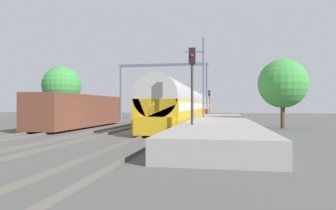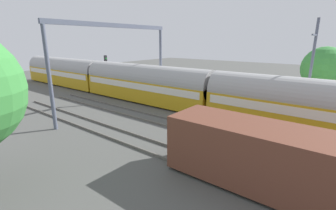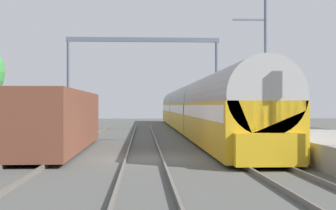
# 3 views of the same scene
# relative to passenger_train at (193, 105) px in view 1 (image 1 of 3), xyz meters

# --- Properties ---
(ground) EXTENTS (120.00, 120.00, 0.00)m
(ground) POSITION_rel_passenger_train_xyz_m (-4.18, -20.77, -1.97)
(ground) COLOR #50514D
(track_far_west) EXTENTS (1.52, 60.00, 0.16)m
(track_far_west) POSITION_rel_passenger_train_xyz_m (-8.35, -20.77, -1.89)
(track_far_west) COLOR #625D56
(track_far_west) RESTS_ON ground
(track_west) EXTENTS (1.52, 60.00, 0.16)m
(track_west) POSITION_rel_passenger_train_xyz_m (-4.18, -20.77, -1.89)
(track_west) COLOR #625D56
(track_west) RESTS_ON ground
(track_east) EXTENTS (1.52, 60.00, 0.16)m
(track_east) POSITION_rel_passenger_train_xyz_m (0.00, -20.77, -1.89)
(track_east) COLOR #625D56
(track_east) RESTS_ON ground
(platform) EXTENTS (4.40, 28.00, 0.90)m
(platform) POSITION_rel_passenger_train_xyz_m (3.82, -18.77, -1.52)
(platform) COLOR gray
(platform) RESTS_ON ground
(passenger_train) EXTENTS (2.93, 49.20, 3.82)m
(passenger_train) POSITION_rel_passenger_train_xyz_m (0.00, 0.00, 0.00)
(passenger_train) COLOR gold
(passenger_train) RESTS_ON ground
(freight_car) EXTENTS (2.80, 13.00, 2.70)m
(freight_car) POSITION_rel_passenger_train_xyz_m (-8.35, -17.22, -0.50)
(freight_car) COLOR brown
(freight_car) RESTS_ON ground
(person_crossing) EXTENTS (0.46, 0.37, 1.73)m
(person_crossing) POSITION_rel_passenger_train_xyz_m (1.95, -0.66, -0.94)
(person_crossing) COLOR #323232
(person_crossing) RESTS_ON ground
(railway_signal_near) EXTENTS (0.36, 0.30, 5.09)m
(railway_signal_near) POSITION_rel_passenger_train_xyz_m (2.40, -25.66, 1.28)
(railway_signal_near) COLOR #2D2D33
(railway_signal_near) RESTS_ON ground
(railway_signal_far) EXTENTS (0.36, 0.30, 4.51)m
(railway_signal_far) POSITION_rel_passenger_train_xyz_m (1.92, 8.92, 0.95)
(railway_signal_far) COLOR #2D2D33
(railway_signal_far) RESTS_ON ground
(catenary_gantry) EXTENTS (12.75, 0.28, 7.86)m
(catenary_gantry) POSITION_rel_passenger_train_xyz_m (-4.18, -0.57, 3.68)
(catenary_gantry) COLOR slate
(catenary_gantry) RESTS_ON ground
(catenary_pole_east_mid) EXTENTS (1.90, 0.20, 8.00)m
(catenary_pole_east_mid) POSITION_rel_passenger_train_xyz_m (2.35, -14.93, 2.18)
(catenary_pole_east_mid) COLOR slate
(catenary_pole_east_mid) RESTS_ON ground
(tree_west_background) EXTENTS (4.95, 4.95, 7.04)m
(tree_west_background) POSITION_rel_passenger_train_xyz_m (-16.56, -5.93, 2.58)
(tree_west_background) COLOR #4C3826
(tree_west_background) RESTS_ON ground
(tree_east_background) EXTENTS (4.15, 4.15, 5.90)m
(tree_east_background) POSITION_rel_passenger_train_xyz_m (9.09, -15.18, 1.84)
(tree_east_background) COLOR #4C3826
(tree_east_background) RESTS_ON ground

